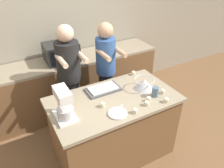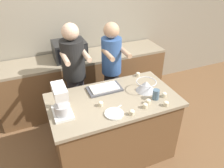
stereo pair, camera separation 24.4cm
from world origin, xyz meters
name	(u,v)px [view 1 (the left image)]	position (x,y,z in m)	size (l,w,h in m)	color
ground_plane	(113,152)	(0.00, 0.00, 0.00)	(16.00, 16.00, 0.00)	brown
back_wall	(65,27)	(0.00, 1.62, 1.35)	(10.00, 0.06, 2.70)	gray
island_counter	(114,127)	(0.00, 0.00, 0.46)	(1.53, 0.86, 0.92)	brown
back_counter	(77,83)	(0.00, 1.27, 0.47)	(2.80, 0.60, 0.93)	brown
person_left	(70,80)	(-0.29, 0.71, 0.89)	(0.33, 0.50, 1.66)	#232328
person_right	(106,72)	(0.27, 0.71, 0.87)	(0.31, 0.48, 1.61)	#232328
stand_mixer	(64,106)	(-0.61, -0.05, 1.07)	(0.20, 0.30, 0.35)	white
mixing_bowl	(144,84)	(0.44, 0.01, 0.99)	(0.25, 0.25, 0.13)	#BCBCC1
baking_tray	(103,89)	(-0.03, 0.22, 0.94)	(0.42, 0.24, 0.04)	#4C4C51
microwave_oven	(61,52)	(-0.21, 1.27, 1.08)	(0.50, 0.39, 0.29)	black
drinking_glass	(155,92)	(0.46, -0.19, 0.98)	(0.08, 0.08, 0.12)	slate
small_plate	(118,113)	(-0.11, -0.27, 0.93)	(0.21, 0.21, 0.02)	white
knife	(117,110)	(-0.08, -0.21, 0.92)	(0.20, 0.12, 0.01)	#BCBCC1
cupcake_0	(135,111)	(0.07, -0.34, 0.95)	(0.06, 0.06, 0.06)	beige
cupcake_1	(163,91)	(0.58, -0.20, 0.95)	(0.06, 0.06, 0.06)	beige
cupcake_2	(147,103)	(0.26, -0.29, 0.95)	(0.06, 0.06, 0.06)	beige
cupcake_3	(166,100)	(0.49, -0.35, 0.95)	(0.06, 0.06, 0.06)	beige
cupcake_4	(133,73)	(0.53, 0.37, 0.95)	(0.06, 0.06, 0.06)	beige
cupcake_5	(149,99)	(0.33, -0.24, 0.95)	(0.06, 0.06, 0.06)	beige
cupcake_6	(102,104)	(-0.19, -0.07, 0.95)	(0.06, 0.06, 0.06)	beige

